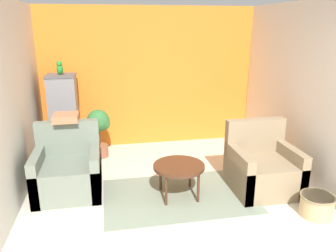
{
  "coord_description": "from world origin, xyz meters",
  "views": [
    {
      "loc": [
        -0.81,
        -2.42,
        2.23
      ],
      "look_at": [
        0.0,
        1.8,
        0.89
      ],
      "focal_mm": 35.0,
      "sensor_mm": 36.0,
      "label": 1
    }
  ],
  "objects": [
    {
      "name": "parrot",
      "position": [
        -1.54,
        3.24,
        1.54
      ],
      "size": [
        0.11,
        0.19,
        0.23
      ],
      "color": "#1E842D",
      "rests_on": "birdcage"
    },
    {
      "name": "wall_back_accent",
      "position": [
        0.0,
        3.63,
        1.28
      ],
      "size": [
        4.03,
        0.06,
        2.55
      ],
      "color": "orange",
      "rests_on": "ground_plane"
    },
    {
      "name": "wicker_basket",
      "position": [
        1.62,
        0.68,
        0.14
      ],
      "size": [
        0.41,
        0.41,
        0.27
      ],
      "color": "tan",
      "rests_on": "ground_plane"
    },
    {
      "name": "potted_plant",
      "position": [
        -0.98,
        3.07,
        0.55
      ],
      "size": [
        0.43,
        0.39,
        0.85
      ],
      "color": "brown",
      "rests_on": "ground_plane"
    },
    {
      "name": "armchair_left",
      "position": [
        -1.38,
        1.85,
        0.3
      ],
      "size": [
        0.87,
        0.82,
        0.94
      ],
      "color": "slate",
      "rests_on": "ground_plane"
    },
    {
      "name": "coffee_table",
      "position": [
        0.08,
        1.44,
        0.42
      ],
      "size": [
        0.68,
        0.68,
        0.46
      ],
      "color": "#472819",
      "rests_on": "ground_plane"
    },
    {
      "name": "wall_right",
      "position": [
        1.99,
        1.8,
        1.28
      ],
      "size": [
        0.06,
        3.6,
        2.55
      ],
      "color": "silver",
      "rests_on": "ground_plane"
    },
    {
      "name": "throw_pillow",
      "position": [
        -1.38,
        2.15,
        0.99
      ],
      "size": [
        0.34,
        0.34,
        0.1
      ],
      "color": "#B2704C",
      "rests_on": "armchair_left"
    },
    {
      "name": "birdcage",
      "position": [
        -1.54,
        3.24,
        0.71
      ],
      "size": [
        0.48,
        0.48,
        1.43
      ],
      "color": "#555559",
      "rests_on": "ground_plane"
    },
    {
      "name": "armchair_right",
      "position": [
        1.27,
        1.43,
        0.3
      ],
      "size": [
        0.87,
        0.82,
        0.94
      ],
      "color": "#8E7A5B",
      "rests_on": "ground_plane"
    },
    {
      "name": "area_rug",
      "position": [
        0.08,
        1.44,
        0.01
      ],
      "size": [
        2.0,
        1.28,
        0.01
      ],
      "color": "gray",
      "rests_on": "ground_plane"
    },
    {
      "name": "wall_left",
      "position": [
        -1.99,
        1.8,
        1.28
      ],
      "size": [
        0.06,
        3.6,
        2.55
      ],
      "color": "silver",
      "rests_on": "ground_plane"
    }
  ]
}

